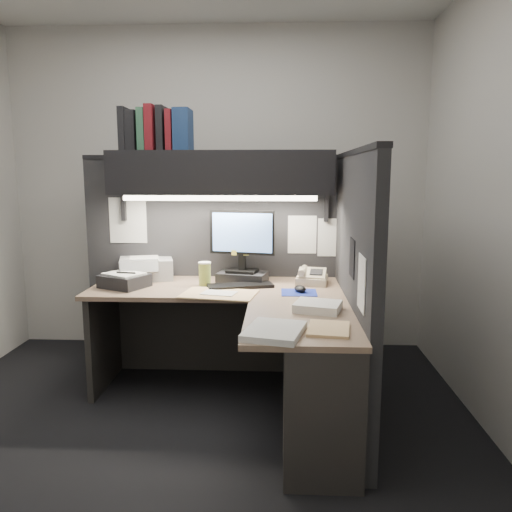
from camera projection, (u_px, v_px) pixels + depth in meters
name	position (u px, v px, depth m)	size (l,w,h in m)	color
floor	(189.00, 425.00, 3.00)	(3.50, 3.50, 0.00)	black
wall_back	(217.00, 191.00, 4.26)	(3.50, 0.04, 2.70)	beige
wall_front	(75.00, 229.00, 1.30)	(3.50, 0.04, 2.70)	beige
wall_right	(505.00, 200.00, 2.70)	(0.04, 3.00, 2.70)	beige
partition_back	(213.00, 266.00, 3.78)	(1.90, 0.06, 1.60)	black
partition_right	(353.00, 290.00, 3.00)	(0.06, 1.50, 1.60)	black
desk	(260.00, 356.00, 2.90)	(1.70, 1.53, 0.73)	#9C7A63
overhead_shelf	(222.00, 173.00, 3.49)	(1.55, 0.34, 0.30)	black
task_light_tube	(220.00, 198.00, 3.38)	(0.04, 0.04, 1.32)	white
monitor	(242.00, 254.00, 3.54)	(0.47, 0.28, 0.51)	black
keyboard	(240.00, 286.00, 3.39)	(0.44, 0.15, 0.02)	black
mousepad	(299.00, 292.00, 3.23)	(0.23, 0.21, 0.00)	#1B2C97
mouse	(300.00, 289.00, 3.24)	(0.07, 0.11, 0.04)	black
telephone	(312.00, 278.00, 3.49)	(0.21, 0.22, 0.09)	beige
coffee_cup	(205.00, 274.00, 3.44)	(0.08, 0.08, 0.15)	#C2C44E
printer	(146.00, 268.00, 3.67)	(0.37, 0.32, 0.15)	#9A9D9F
notebook_stack	(124.00, 281.00, 3.39)	(0.29, 0.24, 0.09)	black
open_folder	(219.00, 294.00, 3.19)	(0.47, 0.30, 0.01)	#E1B87E
paper_stack_a	(318.00, 306.00, 2.81)	(0.25, 0.21, 0.05)	white
paper_stack_b	(274.00, 331.00, 2.39)	(0.26, 0.32, 0.03)	white
manila_stack	(329.00, 329.00, 2.46)	(0.20, 0.26, 0.01)	#E1B87E
binder_row	(156.00, 130.00, 3.47)	(0.49, 0.25, 0.31)	black
pinned_papers	(263.00, 240.00, 3.36)	(1.76, 1.31, 0.51)	white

